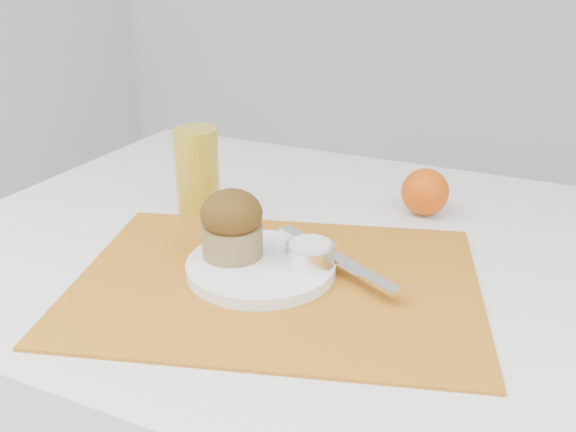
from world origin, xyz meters
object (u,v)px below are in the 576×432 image
at_px(orange, 425,192).
at_px(muffin, 232,224).
at_px(juice_glass, 197,171).
at_px(plate, 261,267).

distance_m(orange, muffin, 0.33).
height_order(orange, juice_glass, juice_glass).
bearing_deg(muffin, plate, -2.80).
bearing_deg(juice_glass, muffin, -44.91).
height_order(plate, juice_glass, juice_glass).
xyz_separation_m(plate, muffin, (-0.04, 0.00, 0.05)).
distance_m(plate, juice_glass, 0.24).
distance_m(plate, orange, 0.31).
relative_size(plate, orange, 2.60).
xyz_separation_m(plate, juice_glass, (-0.18, 0.14, 0.05)).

